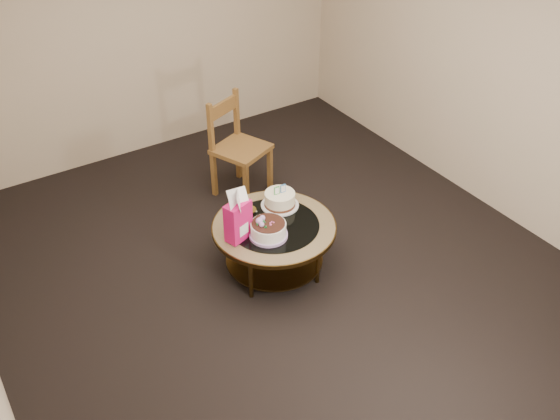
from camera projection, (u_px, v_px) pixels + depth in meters
ground at (274, 267)px, 5.33m from camera, size 5.00×5.00×0.00m
room_walls at (273, 103)px, 4.43m from camera, size 4.52×5.02×2.61m
coffee_table at (274, 232)px, 5.11m from camera, size 1.02×1.02×0.46m
decorated_cake at (268, 230)px, 4.90m from camera, size 0.31×0.31×0.18m
cream_cake at (280, 200)px, 5.24m from camera, size 0.32×0.32×0.20m
gift_bag at (238, 216)px, 4.80m from camera, size 0.24×0.20×0.43m
pillar_candle at (249, 208)px, 5.19m from camera, size 0.12×0.12×0.09m
dining_chair at (238, 147)px, 5.99m from camera, size 0.60×0.60×0.99m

